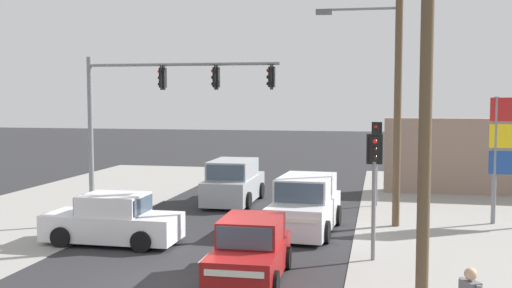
{
  "coord_description": "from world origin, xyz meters",
  "views": [
    {
      "loc": [
        4.78,
        -13.74,
        4.53
      ],
      "look_at": [
        1.1,
        4.0,
        3.16
      ],
      "focal_mm": 42.0,
      "sensor_mm": 36.0,
      "label": 1
    }
  ],
  "objects_px": {
    "suv_kerbside_parked": "(234,183)",
    "suv_oncoming_near": "(305,206)",
    "traffic_signal_mast": "(154,104)",
    "pedestal_signal_right_kerb": "(374,175)",
    "utility_pole_midground_right": "(395,65)",
    "hatchback_crossing_left": "(250,251)",
    "utility_pole_foreground_right": "(420,62)",
    "sedan_oncoming_mid": "(113,221)",
    "pedestal_signal_far_median": "(377,149)"
  },
  "relations": [
    {
      "from": "utility_pole_midground_right",
      "to": "hatchback_crossing_left",
      "type": "relative_size",
      "value": 2.9
    },
    {
      "from": "pedestal_signal_far_median",
      "to": "suv_oncoming_near",
      "type": "height_order",
      "value": "pedestal_signal_far_median"
    },
    {
      "from": "traffic_signal_mast",
      "to": "sedan_oncoming_mid",
      "type": "bearing_deg",
      "value": -100.11
    },
    {
      "from": "suv_oncoming_near",
      "to": "traffic_signal_mast",
      "type": "bearing_deg",
      "value": -175.6
    },
    {
      "from": "sedan_oncoming_mid",
      "to": "hatchback_crossing_left",
      "type": "height_order",
      "value": "sedan_oncoming_mid"
    },
    {
      "from": "utility_pole_foreground_right",
      "to": "suv_kerbside_parked",
      "type": "distance_m",
      "value": 15.04
    },
    {
      "from": "traffic_signal_mast",
      "to": "hatchback_crossing_left",
      "type": "bearing_deg",
      "value": -48.72
    },
    {
      "from": "suv_kerbside_parked",
      "to": "traffic_signal_mast",
      "type": "bearing_deg",
      "value": -105.78
    },
    {
      "from": "sedan_oncoming_mid",
      "to": "traffic_signal_mast",
      "type": "bearing_deg",
      "value": 79.89
    },
    {
      "from": "pedestal_signal_right_kerb",
      "to": "suv_oncoming_near",
      "type": "relative_size",
      "value": 0.77
    },
    {
      "from": "traffic_signal_mast",
      "to": "pedestal_signal_right_kerb",
      "type": "relative_size",
      "value": 1.94
    },
    {
      "from": "traffic_signal_mast",
      "to": "suv_kerbside_parked",
      "type": "height_order",
      "value": "traffic_signal_mast"
    },
    {
      "from": "pedestal_signal_right_kerb",
      "to": "sedan_oncoming_mid",
      "type": "height_order",
      "value": "pedestal_signal_right_kerb"
    },
    {
      "from": "traffic_signal_mast",
      "to": "pedestal_signal_right_kerb",
      "type": "xyz_separation_m",
      "value": [
        7.57,
        -2.87,
        -1.94
      ]
    },
    {
      "from": "pedestal_signal_far_median",
      "to": "sedan_oncoming_mid",
      "type": "xyz_separation_m",
      "value": [
        -8.02,
        -8.25,
        -1.71
      ]
    },
    {
      "from": "sedan_oncoming_mid",
      "to": "pedestal_signal_far_median",
      "type": "bearing_deg",
      "value": 45.81
    },
    {
      "from": "sedan_oncoming_mid",
      "to": "suv_oncoming_near",
      "type": "xyz_separation_m",
      "value": [
        5.7,
        2.87,
        0.18
      ]
    },
    {
      "from": "utility_pole_midground_right",
      "to": "pedestal_signal_right_kerb",
      "type": "distance_m",
      "value": 5.8
    },
    {
      "from": "utility_pole_midground_right",
      "to": "pedestal_signal_right_kerb",
      "type": "relative_size",
      "value": 2.99
    },
    {
      "from": "utility_pole_foreground_right",
      "to": "pedestal_signal_far_median",
      "type": "xyz_separation_m",
      "value": [
        -0.88,
        13.01,
        -2.85
      ]
    },
    {
      "from": "suv_kerbside_parked",
      "to": "suv_oncoming_near",
      "type": "xyz_separation_m",
      "value": [
        3.74,
        -4.96,
        0.0
      ]
    },
    {
      "from": "sedan_oncoming_mid",
      "to": "suv_oncoming_near",
      "type": "distance_m",
      "value": 6.38
    },
    {
      "from": "pedestal_signal_far_median",
      "to": "suv_kerbside_parked",
      "type": "distance_m",
      "value": 6.26
    },
    {
      "from": "hatchback_crossing_left",
      "to": "suv_kerbside_parked",
      "type": "bearing_deg",
      "value": 106.06
    },
    {
      "from": "suv_kerbside_parked",
      "to": "suv_oncoming_near",
      "type": "height_order",
      "value": "same"
    },
    {
      "from": "sedan_oncoming_mid",
      "to": "suv_kerbside_parked",
      "type": "bearing_deg",
      "value": 75.97
    },
    {
      "from": "traffic_signal_mast",
      "to": "utility_pole_foreground_right",
      "type": "bearing_deg",
      "value": -40.55
    },
    {
      "from": "utility_pole_foreground_right",
      "to": "hatchback_crossing_left",
      "type": "relative_size",
      "value": 2.67
    },
    {
      "from": "utility_pole_foreground_right",
      "to": "traffic_signal_mast",
      "type": "distance_m",
      "value": 11.17
    },
    {
      "from": "pedestal_signal_far_median",
      "to": "hatchback_crossing_left",
      "type": "distance_m",
      "value": 11.51
    },
    {
      "from": "utility_pole_midground_right",
      "to": "pedestal_signal_right_kerb",
      "type": "bearing_deg",
      "value": -97.3
    },
    {
      "from": "utility_pole_foreground_right",
      "to": "traffic_signal_mast",
      "type": "height_order",
      "value": "utility_pole_foreground_right"
    },
    {
      "from": "pedestal_signal_far_median",
      "to": "hatchback_crossing_left",
      "type": "height_order",
      "value": "pedestal_signal_far_median"
    },
    {
      "from": "utility_pole_foreground_right",
      "to": "pedestal_signal_right_kerb",
      "type": "xyz_separation_m",
      "value": [
        -0.89,
        4.37,
        -2.85
      ]
    },
    {
      "from": "utility_pole_midground_right",
      "to": "suv_oncoming_near",
      "type": "xyz_separation_m",
      "value": [
        -2.91,
        -1.48,
        -4.81
      ]
    },
    {
      "from": "utility_pole_midground_right",
      "to": "suv_kerbside_parked",
      "type": "xyz_separation_m",
      "value": [
        -6.66,
        3.48,
        -4.81
      ]
    },
    {
      "from": "sedan_oncoming_mid",
      "to": "suv_kerbside_parked",
      "type": "xyz_separation_m",
      "value": [
        1.96,
        7.83,
        0.18
      ]
    },
    {
      "from": "pedestal_signal_right_kerb",
      "to": "suv_oncoming_near",
      "type": "bearing_deg",
      "value": 125.17
    },
    {
      "from": "pedestal_signal_far_median",
      "to": "hatchback_crossing_left",
      "type": "xyz_separation_m",
      "value": [
        -3.02,
        -10.97,
        -1.71
      ]
    },
    {
      "from": "pedestal_signal_right_kerb",
      "to": "suv_oncoming_near",
      "type": "height_order",
      "value": "pedestal_signal_right_kerb"
    },
    {
      "from": "pedestal_signal_right_kerb",
      "to": "suv_kerbside_parked",
      "type": "height_order",
      "value": "pedestal_signal_right_kerb"
    },
    {
      "from": "traffic_signal_mast",
      "to": "suv_oncoming_near",
      "type": "relative_size",
      "value": 1.49
    },
    {
      "from": "traffic_signal_mast",
      "to": "suv_oncoming_near",
      "type": "xyz_separation_m",
      "value": [
        5.26,
        0.4,
        -3.47
      ]
    },
    {
      "from": "utility_pole_foreground_right",
      "to": "utility_pole_midground_right",
      "type": "bearing_deg",
      "value": 91.77
    },
    {
      "from": "traffic_signal_mast",
      "to": "pedestal_signal_right_kerb",
      "type": "height_order",
      "value": "traffic_signal_mast"
    },
    {
      "from": "traffic_signal_mast",
      "to": "suv_oncoming_near",
      "type": "height_order",
      "value": "traffic_signal_mast"
    },
    {
      "from": "pedestal_signal_right_kerb",
      "to": "hatchback_crossing_left",
      "type": "distance_m",
      "value": 4.17
    },
    {
      "from": "traffic_signal_mast",
      "to": "utility_pole_midground_right",
      "type": "bearing_deg",
      "value": 12.98
    },
    {
      "from": "utility_pole_foreground_right",
      "to": "sedan_oncoming_mid",
      "type": "distance_m",
      "value": 11.08
    },
    {
      "from": "utility_pole_foreground_right",
      "to": "suv_oncoming_near",
      "type": "relative_size",
      "value": 2.12
    }
  ]
}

